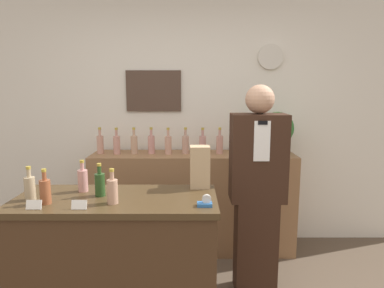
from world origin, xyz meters
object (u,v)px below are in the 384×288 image
object	(u,v)px
paper_bag	(199,167)
tape_dispenser	(204,203)
shopkeeper	(256,193)
potted_plant	(276,131)

from	to	relation	value
paper_bag	tape_dispenser	distance (m)	0.42
shopkeeper	tape_dispenser	distance (m)	0.80
tape_dispenser	shopkeeper	bearing A→B (deg)	56.06
potted_plant	tape_dispenser	bearing A→B (deg)	-118.80
potted_plant	shopkeeper	bearing A→B (deg)	-113.79
shopkeeper	tape_dispenser	bearing A→B (deg)	-123.94
potted_plant	paper_bag	xyz separation A→B (m)	(-0.78, -0.99, -0.13)
paper_bag	tape_dispenser	bearing A→B (deg)	-86.50
potted_plant	paper_bag	bearing A→B (deg)	-128.47
paper_bag	potted_plant	bearing A→B (deg)	51.53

